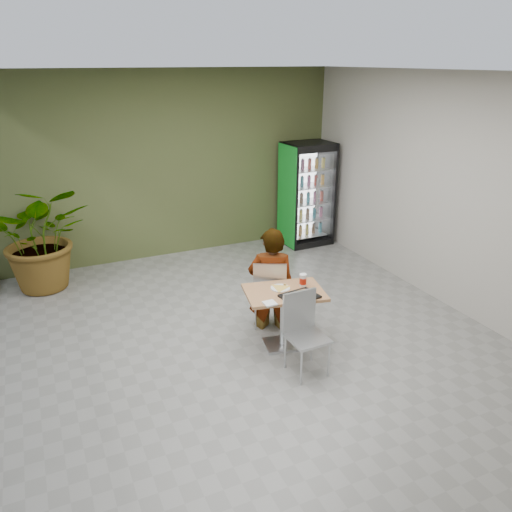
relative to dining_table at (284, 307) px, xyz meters
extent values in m
plane|color=gray|center=(-0.32, 0.16, -0.53)|extent=(7.00, 7.00, 0.00)
cube|color=#C27A53|center=(0.00, 0.00, 0.20)|extent=(1.04, 0.82, 0.04)
cylinder|color=#AFB2B4|center=(0.00, 0.00, -0.18)|extent=(0.09, 0.09, 0.71)
cube|color=#AFB2B4|center=(0.00, 0.00, -0.52)|extent=(0.53, 0.46, 0.04)
cube|color=#AFB2B4|center=(0.08, 0.58, -0.08)|extent=(0.56, 0.56, 0.03)
cube|color=#AFB2B4|center=(0.00, 0.40, 0.17)|extent=(0.39, 0.21, 0.50)
cylinder|color=#AFB2B4|center=(0.33, 0.66, -0.31)|extent=(0.02, 0.02, 0.45)
cylinder|color=#AFB2B4|center=(0.00, 0.82, -0.31)|extent=(0.02, 0.02, 0.45)
cylinder|color=#AFB2B4|center=(0.17, 0.34, -0.31)|extent=(0.02, 0.02, 0.45)
cylinder|color=#AFB2B4|center=(-0.16, 0.49, -0.31)|extent=(0.02, 0.02, 0.45)
cube|color=#AFB2B4|center=(-0.02, -0.61, -0.09)|extent=(0.42, 0.42, 0.03)
cube|color=#AFB2B4|center=(-0.03, -0.41, 0.16)|extent=(0.42, 0.04, 0.49)
cylinder|color=#AFB2B4|center=(-0.20, -0.79, -0.31)|extent=(0.02, 0.02, 0.44)
cylinder|color=#AFB2B4|center=(0.16, -0.79, -0.31)|extent=(0.02, 0.02, 0.44)
cylinder|color=#AFB2B4|center=(-0.21, -0.44, -0.31)|extent=(0.02, 0.02, 0.44)
cylinder|color=#AFB2B4|center=(0.15, -0.43, -0.31)|extent=(0.02, 0.02, 0.44)
imported|color=black|center=(0.08, 0.53, 0.00)|extent=(0.73, 0.63, 1.67)
cylinder|color=white|center=(-0.01, 0.08, 0.22)|extent=(0.23, 0.23, 0.01)
cylinder|color=white|center=(0.27, 0.04, 0.29)|extent=(0.08, 0.08, 0.14)
cylinder|color=red|center=(0.27, 0.04, 0.28)|extent=(0.08, 0.08, 0.08)
cylinder|color=white|center=(0.27, 0.04, 0.36)|extent=(0.09, 0.09, 0.01)
cube|color=white|center=(-0.31, -0.23, 0.22)|extent=(0.14, 0.14, 0.02)
cube|color=black|center=(0.08, -0.22, 0.23)|extent=(0.45, 0.35, 0.02)
cube|color=black|center=(2.12, 3.17, 0.42)|extent=(0.88, 0.70, 1.92)
cube|color=green|center=(1.69, 3.17, 0.42)|extent=(0.03, 0.66, 1.88)
cube|color=white|center=(2.12, 2.84, 0.44)|extent=(0.69, 0.03, 1.53)
imported|color=#2F5E25|center=(-2.53, 3.05, 0.29)|extent=(1.69, 1.53, 1.65)
camera|label=1|loc=(-2.53, -4.74, 2.79)|focal=35.00mm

